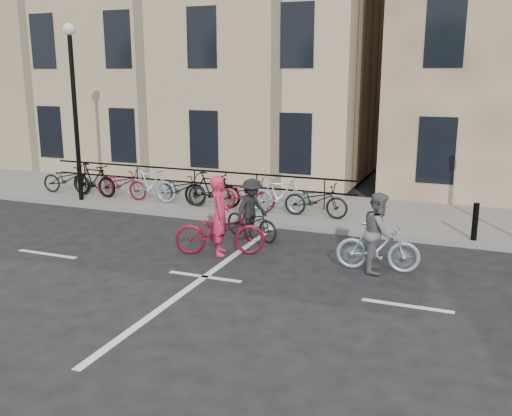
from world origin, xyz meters
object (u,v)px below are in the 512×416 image
at_px(cyclist_pink, 220,227).
at_px(cyclist_dark, 252,215).
at_px(lamp_post, 74,91).
at_px(cyclist_grey, 378,240).

distance_m(cyclist_pink, cyclist_dark, 1.41).
bearing_deg(cyclist_dark, lamp_post, 99.01).
height_order(lamp_post, cyclist_grey, lamp_post).
bearing_deg(lamp_post, cyclist_grey, -15.82).
xyz_separation_m(cyclist_pink, cyclist_dark, (0.21, 1.39, -0.03)).
distance_m(lamp_post, cyclist_dark, 7.14).
distance_m(cyclist_pink, cyclist_grey, 3.53).
relative_size(cyclist_pink, cyclist_grey, 1.22).
height_order(lamp_post, cyclist_dark, lamp_post).
bearing_deg(lamp_post, cyclist_pink, -25.33).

